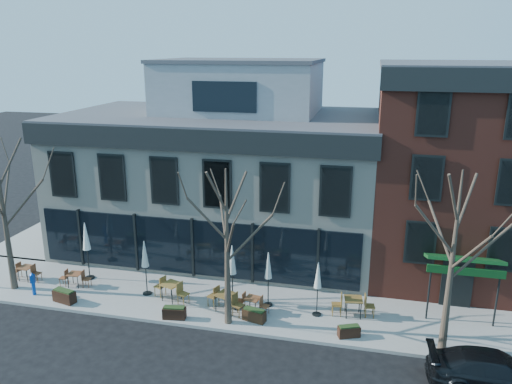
% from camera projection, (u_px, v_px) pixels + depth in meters
% --- Properties ---
extents(ground, '(120.00, 120.00, 0.00)m').
position_uv_depth(ground, '(195.00, 280.00, 26.51)').
color(ground, black).
rests_on(ground, ground).
extents(sidewalk_front, '(33.50, 4.70, 0.15)m').
position_uv_depth(sidewalk_front, '(244.00, 305.00, 23.77)').
color(sidewalk_front, gray).
rests_on(sidewalk_front, ground).
extents(sidewalk_side, '(4.50, 12.00, 0.15)m').
position_uv_depth(sidewalk_side, '(71.00, 225.00, 34.56)').
color(sidewalk_side, gray).
rests_on(sidewalk_side, ground).
extents(corner_building, '(18.39, 10.39, 11.10)m').
position_uv_depth(corner_building, '(222.00, 172.00, 29.91)').
color(corner_building, beige).
rests_on(corner_building, ground).
extents(red_brick_building, '(8.20, 11.78, 11.18)m').
position_uv_depth(red_brick_building, '(452.00, 169.00, 26.75)').
color(red_brick_building, maroon).
rests_on(red_brick_building, ground).
extents(tree_corner, '(3.93, 3.98, 7.92)m').
position_uv_depth(tree_corner, '(4.00, 211.00, 24.18)').
color(tree_corner, '#382B21').
rests_on(tree_corner, sidewalk_front).
extents(tree_mid, '(3.50, 3.55, 7.04)m').
position_uv_depth(tree_mid, '(227.00, 246.00, 21.14)').
color(tree_mid, '#382B21').
rests_on(tree_mid, sidewalk_front).
extents(tree_right, '(3.72, 3.77, 7.48)m').
position_uv_depth(tree_right, '(452.00, 261.00, 19.11)').
color(tree_right, '#382B21').
rests_on(tree_right, sidewalk_front).
extents(parked_sedan, '(4.77, 2.13, 1.36)m').
position_uv_depth(parked_sedan, '(494.00, 371.00, 17.97)').
color(parked_sedan, black).
rests_on(parked_sedan, ground).
extents(call_box, '(0.23, 0.23, 1.17)m').
position_uv_depth(call_box, '(33.00, 283.00, 24.48)').
color(call_box, '#0B3A9B').
rests_on(call_box, sidewalk_front).
extents(cafe_set_0, '(1.72, 0.72, 0.90)m').
position_uv_depth(cafe_set_0, '(26.00, 272.00, 26.11)').
color(cafe_set_0, brown).
rests_on(cafe_set_0, sidewalk_front).
extents(cafe_set_1, '(1.68, 0.73, 0.87)m').
position_uv_depth(cafe_set_1, '(75.00, 278.00, 25.41)').
color(cafe_set_1, brown).
rests_on(cafe_set_1, sidewalk_front).
extents(cafe_set_2, '(2.05, 1.16, 1.06)m').
position_uv_depth(cafe_set_2, '(171.00, 290.00, 23.99)').
color(cafe_set_2, brown).
rests_on(cafe_set_2, sidewalk_front).
extents(cafe_set_3, '(2.03, 1.24, 1.05)m').
position_uv_depth(cafe_set_3, '(226.00, 300.00, 23.00)').
color(cafe_set_3, brown).
rests_on(cafe_set_3, sidewalk_front).
extents(cafe_set_4, '(1.67, 0.77, 0.86)m').
position_uv_depth(cafe_set_4, '(253.00, 303.00, 22.95)').
color(cafe_set_4, brown).
rests_on(cafe_set_4, sidewalk_front).
extents(cafe_set_5, '(2.02, 0.89, 1.04)m').
position_uv_depth(cafe_set_5, '(353.00, 305.00, 22.59)').
color(cafe_set_5, brown).
rests_on(cafe_set_5, sidewalk_front).
extents(umbrella_0, '(0.50, 0.50, 3.11)m').
position_uv_depth(umbrella_0, '(86.00, 239.00, 25.80)').
color(umbrella_0, black).
rests_on(umbrella_0, sidewalk_front).
extents(umbrella_1, '(0.45, 0.45, 2.82)m').
position_uv_depth(umbrella_1, '(145.00, 257.00, 24.16)').
color(umbrella_1, black).
rests_on(umbrella_1, sidewalk_front).
extents(umbrella_2, '(0.48, 0.48, 2.97)m').
position_uv_depth(umbrella_2, '(232.00, 263.00, 23.22)').
color(umbrella_2, black).
rests_on(umbrella_2, sidewalk_front).
extents(umbrella_3, '(0.43, 0.43, 2.69)m').
position_uv_depth(umbrella_3, '(268.00, 268.00, 23.11)').
color(umbrella_3, black).
rests_on(umbrella_3, sidewalk_front).
extents(umbrella_4, '(0.42, 0.42, 2.60)m').
position_uv_depth(umbrella_4, '(318.00, 278.00, 22.28)').
color(umbrella_4, black).
rests_on(umbrella_4, sidewalk_front).
extents(planter_0, '(1.21, 0.70, 0.64)m').
position_uv_depth(planter_0, '(64.00, 296.00, 23.86)').
color(planter_0, black).
rests_on(planter_0, sidewalk_front).
extents(planter_1, '(1.08, 0.55, 0.58)m').
position_uv_depth(planter_1, '(174.00, 312.00, 22.43)').
color(planter_1, black).
rests_on(planter_1, sidewalk_front).
extents(planter_2, '(1.11, 0.66, 0.58)m').
position_uv_depth(planter_2, '(254.00, 315.00, 22.22)').
color(planter_2, '#311D10').
rests_on(planter_2, sidewalk_front).
extents(planter_3, '(1.00, 0.69, 0.52)m').
position_uv_depth(planter_3, '(349.00, 331.00, 21.01)').
color(planter_3, black).
rests_on(planter_3, sidewalk_front).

